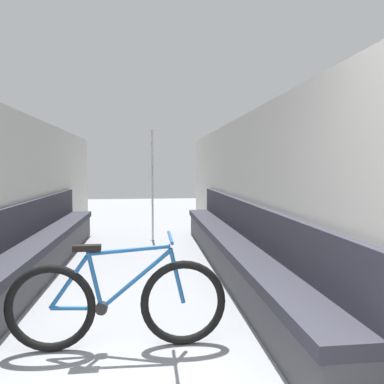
# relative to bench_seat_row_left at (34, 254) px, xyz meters

# --- Properties ---
(wall_left) EXTENTS (0.10, 10.50, 2.06)m
(wall_left) POSITION_rel_bench_seat_row_left_xyz_m (-0.24, 0.06, 0.72)
(wall_left) COLOR beige
(wall_left) RESTS_ON ground
(wall_right) EXTENTS (0.10, 10.50, 2.06)m
(wall_right) POSITION_rel_bench_seat_row_left_xyz_m (2.71, 0.06, 0.72)
(wall_right) COLOR beige
(wall_right) RESTS_ON ground
(bench_seat_row_left) EXTENTS (0.44, 5.94, 0.92)m
(bench_seat_row_left) POSITION_rel_bench_seat_row_left_xyz_m (0.00, 0.00, 0.00)
(bench_seat_row_left) COLOR #3D3D42
(bench_seat_row_left) RESTS_ON ground
(bench_seat_row_right) EXTENTS (0.44, 5.94, 0.92)m
(bench_seat_row_right) POSITION_rel_bench_seat_row_left_xyz_m (2.47, 0.00, 0.00)
(bench_seat_row_right) COLOR #3D3D42
(bench_seat_row_right) RESTS_ON ground
(bicycle) EXTENTS (1.64, 0.46, 0.85)m
(bicycle) POSITION_rel_bench_seat_row_left_xyz_m (1.15, -1.89, 0.04)
(bicycle) COLOR black
(bicycle) RESTS_ON ground
(grab_pole_near) EXTENTS (0.08, 0.08, 2.04)m
(grab_pole_near) POSITION_rel_bench_seat_row_left_xyz_m (1.46, 2.21, 0.68)
(grab_pole_near) COLOR gray
(grab_pole_near) RESTS_ON ground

